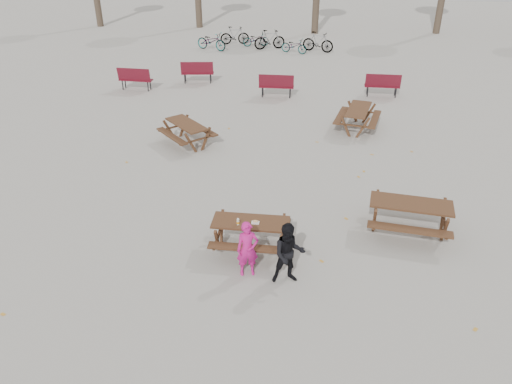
# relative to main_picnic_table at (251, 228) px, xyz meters

# --- Properties ---
(ground) EXTENTS (80.00, 80.00, 0.00)m
(ground) POSITION_rel_main_picnic_table_xyz_m (0.00, 0.00, -0.59)
(ground) COLOR gray
(ground) RESTS_ON ground
(main_picnic_table) EXTENTS (1.80, 1.45, 0.78)m
(main_picnic_table) POSITION_rel_main_picnic_table_xyz_m (0.00, 0.00, 0.00)
(main_picnic_table) COLOR #3B2215
(main_picnic_table) RESTS_ON ground
(food_tray) EXTENTS (0.18, 0.11, 0.03)m
(food_tray) POSITION_rel_main_picnic_table_xyz_m (0.12, -0.07, 0.21)
(food_tray) COLOR white
(food_tray) RESTS_ON main_picnic_table
(bread_roll) EXTENTS (0.14, 0.06, 0.05)m
(bread_roll) POSITION_rel_main_picnic_table_xyz_m (0.12, -0.07, 0.25)
(bread_roll) COLOR tan
(bread_roll) RESTS_ON food_tray
(soda_bottle) EXTENTS (0.07, 0.07, 0.17)m
(soda_bottle) POSITION_rel_main_picnic_table_xyz_m (-0.27, -0.17, 0.26)
(soda_bottle) COLOR silver
(soda_bottle) RESTS_ON main_picnic_table
(child) EXTENTS (0.55, 0.44, 1.32)m
(child) POSITION_rel_main_picnic_table_xyz_m (0.05, -0.94, 0.07)
(child) COLOR #CB197C
(child) RESTS_ON ground
(adult) EXTENTS (0.81, 0.69, 1.45)m
(adult) POSITION_rel_main_picnic_table_xyz_m (0.96, -1.08, 0.14)
(adult) COLOR black
(adult) RESTS_ON ground
(picnic_table_east) EXTENTS (2.17, 1.84, 0.85)m
(picnic_table_east) POSITION_rel_main_picnic_table_xyz_m (3.82, 1.19, -0.16)
(picnic_table_east) COLOR #3B2215
(picnic_table_east) RESTS_ON ground
(picnic_table_north) EXTENTS (2.26, 2.27, 0.76)m
(picnic_table_north) POSITION_rel_main_picnic_table_xyz_m (-3.00, 5.86, -0.20)
(picnic_table_north) COLOR #3B2215
(picnic_table_north) RESTS_ON ground
(picnic_table_far) EXTENTS (1.85, 2.13, 0.80)m
(picnic_table_far) POSITION_rel_main_picnic_table_xyz_m (2.91, 7.95, -0.19)
(picnic_table_far) COLOR #3B2215
(picnic_table_far) RESTS_ON ground
(park_bench_row) EXTENTS (12.48, 2.19, 1.03)m
(park_bench_row) POSITION_rel_main_picnic_table_xyz_m (-1.80, 11.90, -0.07)
(park_bench_row) COLOR maroon
(park_bench_row) RESTS_ON ground
(bicycle_row) EXTENTS (8.09, 2.70, 1.11)m
(bicycle_row) POSITION_rel_main_picnic_table_xyz_m (-2.03, 19.77, -0.09)
(bicycle_row) COLOR black
(bicycle_row) RESTS_ON ground
(fallen_leaves) EXTENTS (11.00, 11.00, 0.01)m
(fallen_leaves) POSITION_rel_main_picnic_table_xyz_m (0.50, 2.50, -0.58)
(fallen_leaves) COLOR gold
(fallen_leaves) RESTS_ON ground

